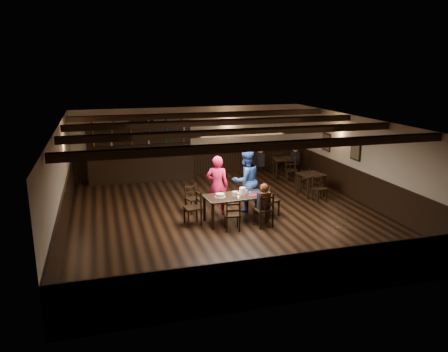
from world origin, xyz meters
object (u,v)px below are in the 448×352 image
object	(u,v)px
chair_near_right	(265,208)
man_blue	(246,181)
cake	(220,195)
bar_counter	(141,162)
woman_pink	(217,186)
dining_table	(236,198)
chair_near_left	(233,213)

from	to	relation	value
chair_near_right	man_blue	world-z (taller)	man_blue
cake	bar_counter	distance (m)	5.50
chair_near_right	woman_pink	xyz separation A→B (m)	(-0.95, 1.38, 0.32)
bar_counter	chair_near_right	bearing A→B (deg)	-65.51
woman_pink	man_blue	xyz separation A→B (m)	(0.90, 0.08, 0.06)
dining_table	man_blue	bearing A→B (deg)	54.61
chair_near_left	cake	bearing A→B (deg)	102.47
dining_table	chair_near_left	distance (m)	0.77
chair_near_right	cake	size ratio (longest dim) A/B	3.16
woman_pink	cake	bearing A→B (deg)	101.19
woman_pink	bar_counter	distance (m)	4.87
dining_table	chair_near_right	bearing A→B (deg)	-47.52
man_blue	cake	world-z (taller)	man_blue
chair_near_right	man_blue	xyz separation A→B (m)	(-0.05, 1.46, 0.38)
cake	chair_near_right	bearing A→B (deg)	-32.26
man_blue	cake	distance (m)	1.29
dining_table	chair_near_right	world-z (taller)	chair_near_right
chair_near_right	man_blue	distance (m)	1.51
woman_pink	man_blue	bearing A→B (deg)	-154.48
man_blue	bar_counter	world-z (taller)	bar_counter
chair_near_right	dining_table	bearing A→B (deg)	132.48
chair_near_left	chair_near_right	xyz separation A→B (m)	(0.91, 0.02, 0.06)
dining_table	bar_counter	xyz separation A→B (m)	(-2.09, 5.25, 0.04)
cake	bar_counter	world-z (taller)	bar_counter
bar_counter	man_blue	bearing A→B (deg)	-59.33
cake	bar_counter	bearing A→B (deg)	107.27
woman_pink	bar_counter	world-z (taller)	bar_counter
chair_near_left	bar_counter	size ratio (longest dim) A/B	0.21
dining_table	chair_near_left	bearing A→B (deg)	-113.78
woman_pink	dining_table	bearing A→B (deg)	136.05
chair_near_left	bar_counter	distance (m)	6.21
cake	bar_counter	size ratio (longest dim) A/B	0.07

